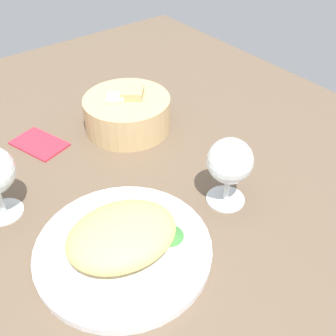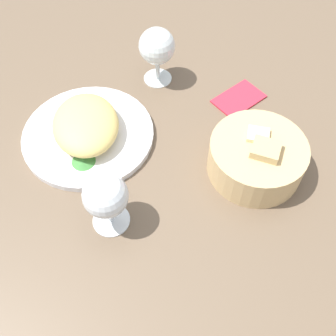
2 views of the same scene
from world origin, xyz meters
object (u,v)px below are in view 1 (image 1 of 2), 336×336
folded_napkin (39,143)px  plate (123,249)px  bread_basket (127,113)px  wine_glass_near (230,163)px

folded_napkin → plate: bearing=159.5°
bread_basket → folded_napkin: bearing=161.8°
wine_glass_near → bread_basket: bearing=91.8°
bread_basket → folded_napkin: bread_basket is taller
wine_glass_near → folded_napkin: 40.66cm
plate → folded_napkin: bearing=87.5°
bread_basket → wine_glass_near: size_ratio=1.45×
plate → folded_napkin: 34.05cm
plate → bread_basket: size_ratio=1.48×
plate → folded_napkin: size_ratio=2.45×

